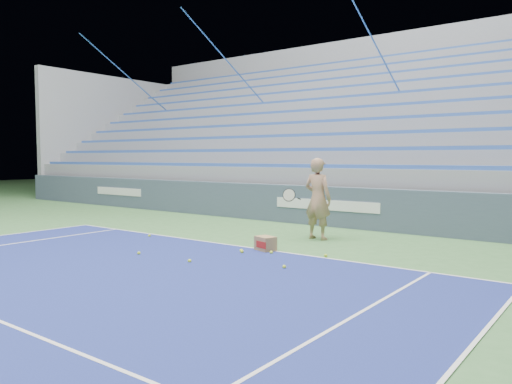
# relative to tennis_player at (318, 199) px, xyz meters

# --- Properties ---
(sponsor_barrier) EXTENTS (30.00, 0.32, 1.10)m
(sponsor_barrier) POSITION_rel_tennis_player_xyz_m (-0.90, 2.15, -0.40)
(sponsor_barrier) COLOR #3E4C5E
(sponsor_barrier) RESTS_ON ground
(bleachers) EXTENTS (31.00, 9.15, 7.30)m
(bleachers) POSITION_rel_tennis_player_xyz_m (-0.90, 7.87, 1.41)
(bleachers) COLOR gray
(bleachers) RESTS_ON ground
(tennis_player) EXTENTS (0.97, 0.87, 1.90)m
(tennis_player) POSITION_rel_tennis_player_xyz_m (0.00, 0.00, 0.00)
(tennis_player) COLOR tan
(tennis_player) RESTS_ON ground
(ball_box) EXTENTS (0.47, 0.41, 0.30)m
(ball_box) POSITION_rel_tennis_player_xyz_m (-0.12, -1.90, -0.80)
(ball_box) COLOR #987649
(ball_box) RESTS_ON ground
(tennis_ball_0) EXTENTS (0.07, 0.07, 0.07)m
(tennis_ball_0) POSITION_rel_tennis_player_xyz_m (1.19, -1.75, -0.91)
(tennis_ball_0) COLOR #C8E82F
(tennis_ball_0) RESTS_ON ground
(tennis_ball_1) EXTENTS (0.07, 0.07, 0.07)m
(tennis_ball_1) POSITION_rel_tennis_player_xyz_m (0.17, -2.10, -0.91)
(tennis_ball_1) COLOR #C8E82F
(tennis_ball_1) RESTS_ON ground
(tennis_ball_2) EXTENTS (0.07, 0.07, 0.07)m
(tennis_ball_2) POSITION_rel_tennis_player_xyz_m (1.10, -3.03, -0.91)
(tennis_ball_2) COLOR #C8E82F
(tennis_ball_2) RESTS_ON ground
(tennis_ball_3) EXTENTS (0.07, 0.07, 0.07)m
(tennis_ball_3) POSITION_rel_tennis_player_xyz_m (-0.55, -3.65, -0.91)
(tennis_ball_3) COLOR #C8E82F
(tennis_ball_3) RESTS_ON ground
(tennis_ball_4) EXTENTS (0.07, 0.07, 0.07)m
(tennis_ball_4) POSITION_rel_tennis_player_xyz_m (-1.86, -3.73, -0.91)
(tennis_ball_4) COLOR #C8E82F
(tennis_ball_4) RESTS_ON ground
(tennis_ball_5) EXTENTS (0.07, 0.07, 0.07)m
(tennis_ball_5) POSITION_rel_tennis_player_xyz_m (-0.42, -2.31, -0.91)
(tennis_ball_5) COLOR #C8E82F
(tennis_ball_5) RESTS_ON ground
(tennis_ball_6) EXTENTS (0.07, 0.07, 0.07)m
(tennis_ball_6) POSITION_rel_tennis_player_xyz_m (-0.33, -2.40, -0.91)
(tennis_ball_6) COLOR #C8E82F
(tennis_ball_6) RESTS_ON ground
(tennis_ball_7) EXTENTS (0.07, 0.07, 0.07)m
(tennis_ball_7) POSITION_rel_tennis_player_xyz_m (-3.38, -2.15, -0.91)
(tennis_ball_7) COLOR #C8E82F
(tennis_ball_7) RESTS_ON ground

